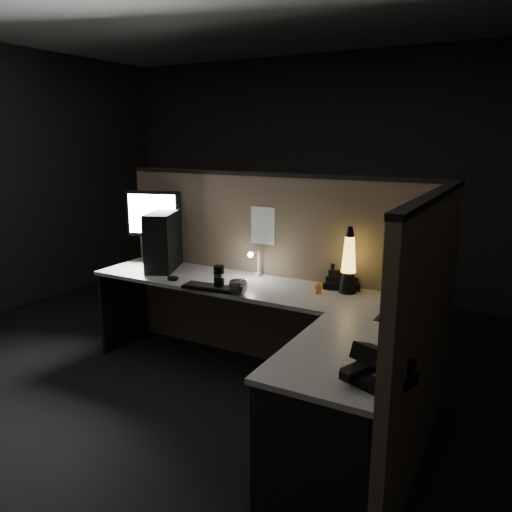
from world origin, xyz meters
The scene contains 17 objects.
floor centered at (0.00, 0.00, 0.00)m, with size 6.00×6.00×0.00m, color black.
room_shell centered at (0.00, 0.00, 1.62)m, with size 6.00×6.00×6.00m.
partition_back centered at (0.00, 0.93, 0.75)m, with size 2.66×0.06×1.50m, color brown.
partition_right centered at (1.33, 0.10, 0.75)m, with size 0.06×1.66×1.50m, color brown.
desk centered at (0.18, 0.25, 0.58)m, with size 2.60×1.60×0.73m.
pc_tower centered at (-0.85, 0.65, 0.97)m, with size 0.20×0.45×0.47m, color black.
monitor centered at (-1.07, 0.80, 1.10)m, with size 0.47×0.21×0.62m.
keyboard centered at (-0.20, 0.36, 0.74)m, with size 0.42×0.14×0.02m, color black.
mouse centered at (-0.57, 0.40, 0.75)m, with size 0.09×0.07×0.04m, color black.
clip_lamp centered at (-0.06, 0.77, 0.86)m, with size 0.04×0.17×0.22m.
organizer centered at (0.62, 0.88, 0.77)m, with size 0.29×0.27×0.18m.
lava_lamp centered at (0.69, 0.76, 0.92)m, with size 0.13×0.13×0.47m.
travel_mug centered at (-0.14, 0.38, 0.82)m, with size 0.08×0.08×0.18m, color black.
steel_mug centered at (0.04, 0.34, 0.78)m, with size 0.13×0.13×0.10m, color silver.
figurine centered at (0.52, 0.64, 0.78)m, with size 0.06×0.06×0.06m, color orange.
pinned_paper centered at (-0.06, 0.90, 1.12)m, with size 0.20×0.00×0.29m, color white.
desk_phone centered at (1.24, -0.43, 0.79)m, with size 0.32×0.32×0.15m.
Camera 1 is at (1.74, -2.48, 1.79)m, focal length 35.00 mm.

